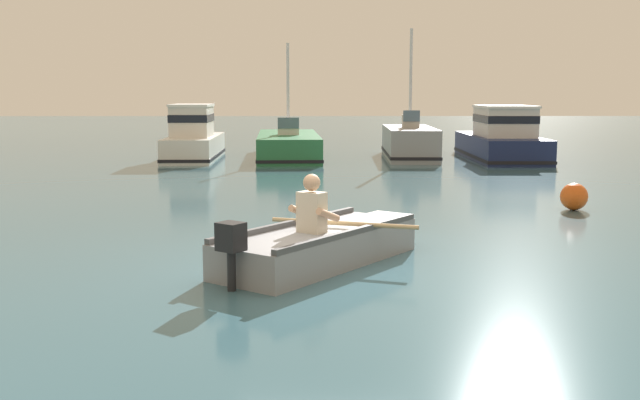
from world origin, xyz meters
TOP-DOWN VIEW (x-y plane):
  - ground_plane at (0.00, 0.00)m, footprint 120.00×120.00m
  - rowboat_with_person at (-0.02, 0.14)m, footprint 2.76×3.30m
  - moored_boat_white at (-4.11, 15.36)m, footprint 1.67×4.77m
  - moored_boat_green at (-1.01, 16.06)m, footprint 2.36×6.46m
  - moored_boat_grey at (3.09, 15.79)m, footprint 1.76×4.89m
  - moored_boat_navy at (6.06, 15.24)m, footprint 2.13×5.78m
  - mooring_buoy at (4.79, 4.52)m, footprint 0.51×0.51m

SIDE VIEW (x-z plane):
  - ground_plane at x=0.00m, z-range 0.00..0.00m
  - rowboat_with_person at x=-0.02m, z-range -0.34..0.85m
  - mooring_buoy at x=4.79m, z-range 0.00..0.51m
  - moored_boat_green at x=-1.01m, z-range -1.53..2.30m
  - moored_boat_grey at x=3.09m, z-range -1.63..2.65m
  - moored_boat_navy at x=6.06m, z-range -0.23..1.55m
  - moored_boat_white at x=-4.11m, z-range -0.24..1.58m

